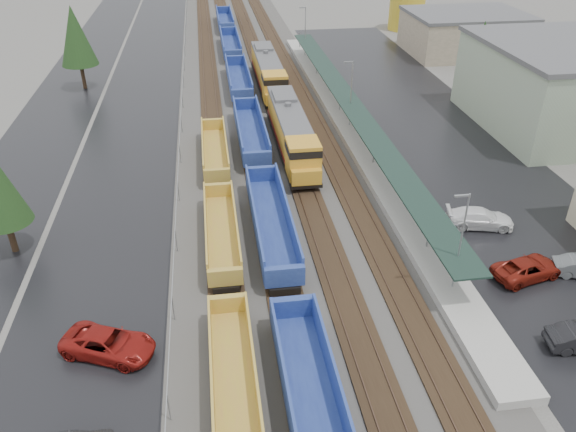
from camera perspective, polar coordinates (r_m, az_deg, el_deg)
name	(u,v)px	position (r m, az deg, el deg)	size (l,w,h in m)	color
ballast_strip	(258,104)	(73.35, -3.04, 11.25)	(20.00, 160.00, 0.08)	#302D2B
trackbed	(258,104)	(73.31, -3.04, 11.33)	(14.60, 160.00, 0.22)	black
west_parking_lot	(139,111)	(73.62, -14.92, 10.30)	(10.00, 160.00, 0.02)	black
west_road	(55,115)	(75.47, -22.55, 9.47)	(9.00, 160.00, 0.02)	black
east_commuter_lot	(428,126)	(68.58, 14.04, 8.88)	(16.00, 100.00, 0.02)	black
station_platform	(349,124)	(65.42, 6.25, 9.24)	(3.00, 80.00, 8.00)	#9E9B93
chainlink_fence	(182,100)	(71.16, -10.73, 11.46)	(0.08, 160.04, 2.02)	gray
tree_west_far	(75,36)	(82.44, -20.79, 16.75)	(4.84, 4.84, 11.00)	#332316
tree_east	(481,50)	(77.21, 18.99, 15.69)	(4.40, 4.40, 10.00)	#332316
locomotive_lead	(292,132)	(58.54, 0.38, 8.49)	(3.01, 19.83, 4.49)	black
locomotive_trail	(268,73)	(78.17, -2.01, 14.35)	(3.01, 19.83, 4.49)	black
well_string_yellow	(234,383)	(32.30, -5.50, -16.50)	(2.48, 75.16, 2.20)	gold
well_string_blue	(250,132)	(61.79, -3.83, 8.52)	(2.84, 129.47, 2.52)	navy
storage_tank	(407,11)	(115.12, 11.95, 19.66)	(6.56, 6.56, 6.56)	gold
parked_car_west_c	(108,344)	(36.37, -17.78, -12.27)	(5.70, 2.63, 1.58)	maroon
parked_car_east_b	(527,269)	(44.17, 23.15, -4.94)	(5.28, 2.44, 1.47)	maroon
parked_car_east_c	(480,218)	(48.97, 18.89, -0.22)	(5.52, 2.24, 1.60)	white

